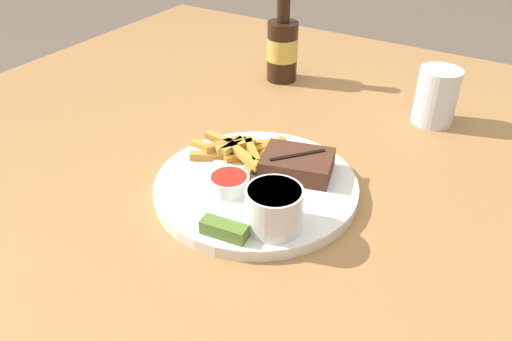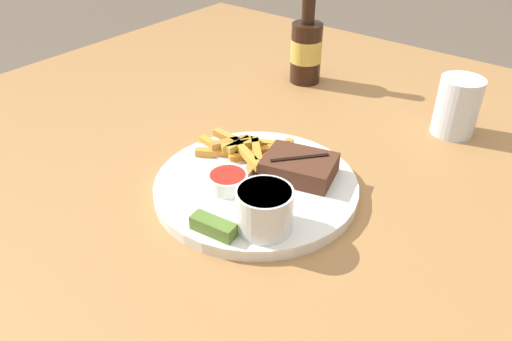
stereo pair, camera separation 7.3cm
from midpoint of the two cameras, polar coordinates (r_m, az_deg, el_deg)
The scene contains 10 objects.
dining_table at distance 0.79m, azimuth -2.66°, elevation -6.09°, with size 1.47×1.50×0.78m.
dinner_plate at distance 0.75m, azimuth -2.80°, elevation -1.93°, with size 0.31×0.31×0.02m.
steak_portion at distance 0.76m, azimuth 1.98°, elevation 0.67°, with size 0.12×0.10×0.03m.
fries_pile at distance 0.80m, azimuth -4.50°, elevation 2.26°, with size 0.15×0.13×0.02m.
coleslaw_cup at distance 0.64m, azimuth -1.18°, elevation -4.25°, with size 0.08×0.08×0.06m.
dipping_sauce_cup at distance 0.73m, azimuth -5.98°, elevation -1.44°, with size 0.06×0.06×0.02m.
pickle_spear at distance 0.65m, azimuth -6.94°, elevation -6.83°, with size 0.06×0.03×0.02m.
fork_utensil at distance 0.80m, azimuth -6.97°, elevation 1.01°, with size 0.13×0.04×0.00m.
beer_bottle at distance 1.10m, azimuth 1.07°, elevation 13.87°, with size 0.07×0.07×0.21m.
drinking_glass at distance 0.97m, azimuth 17.89°, elevation 8.01°, with size 0.08×0.08×0.10m.
Camera 1 is at (0.32, -0.52, 1.23)m, focal length 35.00 mm.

